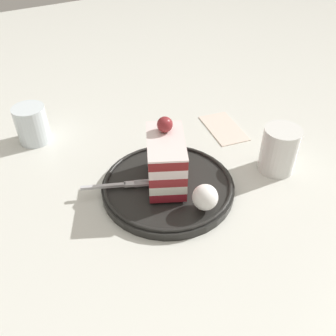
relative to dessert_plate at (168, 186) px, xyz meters
The scene contains 8 objects.
ground_plane 0.03m from the dessert_plate, 78.18° to the left, with size 2.40×2.40×0.00m, color silver.
dessert_plate is the anchor object (origin of this frame).
cake_slice 0.05m from the dessert_plate, 88.47° to the right, with size 0.10×0.12×0.11m.
whipped_cream_dollop 0.09m from the dessert_plate, 103.17° to the left, with size 0.04×0.04×0.04m, color white.
fork 0.08m from the dessert_plate, 23.32° to the right, with size 0.11×0.05×0.00m.
drink_glass_near 0.21m from the dessert_plate, 166.20° to the left, with size 0.06×0.06×0.08m.
drink_glass_far 0.31m from the dessert_plate, 60.06° to the right, with size 0.06×0.06×0.07m.
folded_napkin 0.22m from the dessert_plate, 152.22° to the right, with size 0.12×0.06×0.00m, color beige.
Camera 1 is at (0.23, 0.37, 0.43)m, focal length 39.70 mm.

